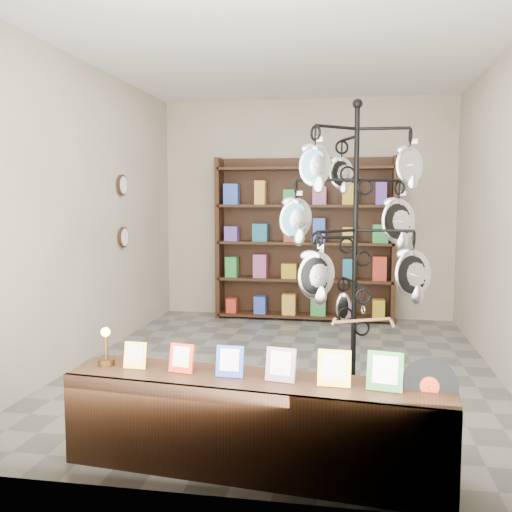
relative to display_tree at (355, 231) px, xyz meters
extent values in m
plane|color=slate|center=(-0.68, 0.88, -1.39)|extent=(5.00, 5.00, 0.00)
plane|color=#BEB099|center=(-0.68, 3.38, 0.11)|extent=(4.00, 0.00, 4.00)
plane|color=#BEB099|center=(-0.68, -1.62, 0.11)|extent=(4.00, 0.00, 4.00)
plane|color=#BEB099|center=(-2.68, 0.88, 0.11)|extent=(0.00, 5.00, 5.00)
plane|color=#BEB099|center=(1.32, 0.88, 0.11)|extent=(0.00, 5.00, 5.00)
plane|color=white|center=(-0.68, 0.88, 1.61)|extent=(5.00, 5.00, 0.00)
cylinder|color=black|center=(0.00, 0.00, -1.37)|extent=(0.64, 0.64, 0.03)
cylinder|color=black|center=(0.00, 0.00, -0.22)|extent=(0.05, 0.05, 2.35)
sphere|color=black|center=(0.00, 0.00, 0.98)|extent=(0.08, 0.08, 0.08)
ellipsoid|color=silver|center=(-0.09, 0.23, -0.65)|extent=(0.13, 0.08, 0.25)
cube|color=tan|center=(0.07, -0.33, -0.64)|extent=(0.41, 0.21, 0.04)
cube|color=black|center=(-0.58, -1.27, -1.11)|extent=(2.35, 0.71, 0.57)
cube|color=yellow|center=(-1.36, -1.19, -0.74)|extent=(0.15, 0.07, 0.17)
cube|color=red|center=(-1.05, -1.22, -0.73)|extent=(0.16, 0.07, 0.18)
cube|color=#263FA5|center=(-0.73, -1.26, -0.73)|extent=(0.17, 0.07, 0.19)
cube|color=#E54C33|center=(-0.42, -1.29, -0.72)|extent=(0.18, 0.08, 0.20)
cube|color=yellow|center=(-0.10, -1.32, -0.72)|extent=(0.19, 0.08, 0.21)
cube|color=#337233|center=(0.18, -1.35, -0.71)|extent=(0.21, 0.08, 0.22)
cylinder|color=black|center=(0.42, -1.32, -0.79)|extent=(0.32, 0.10, 0.31)
cylinder|color=red|center=(0.42, -1.33, -0.79)|extent=(0.11, 0.04, 0.10)
cylinder|color=#462D14|center=(-1.57, -1.17, -0.80)|extent=(0.11, 0.11, 0.04)
cylinder|color=#462D14|center=(-1.57, -1.17, -0.71)|extent=(0.02, 0.02, 0.15)
sphere|color=#FFBF59|center=(-1.57, -1.17, -0.60)|extent=(0.06, 0.06, 0.06)
cube|color=black|center=(-0.68, 3.32, -0.29)|extent=(2.40, 0.04, 2.20)
cube|color=black|center=(-1.86, 3.16, -0.29)|extent=(0.06, 0.36, 2.20)
cube|color=black|center=(0.50, 3.16, -0.29)|extent=(0.06, 0.36, 2.20)
cube|color=black|center=(-0.68, 3.16, -1.34)|extent=(2.36, 0.36, 0.04)
cube|color=black|center=(-0.68, 3.16, -0.84)|extent=(2.36, 0.36, 0.03)
cube|color=black|center=(-0.68, 3.16, -0.34)|extent=(2.36, 0.36, 0.04)
cube|color=black|center=(-0.68, 3.16, 0.16)|extent=(2.36, 0.36, 0.04)
cube|color=black|center=(-0.68, 3.16, 0.66)|extent=(2.36, 0.36, 0.04)
cylinder|color=black|center=(-2.65, 1.68, 0.41)|extent=(0.03, 0.24, 0.24)
cylinder|color=black|center=(-2.65, 1.68, -0.19)|extent=(0.03, 0.24, 0.24)
camera|label=1|loc=(0.00, -4.54, 0.25)|focal=40.00mm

